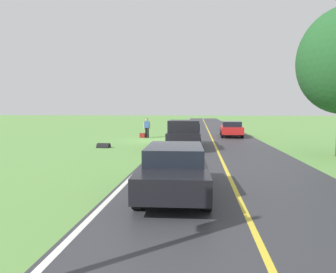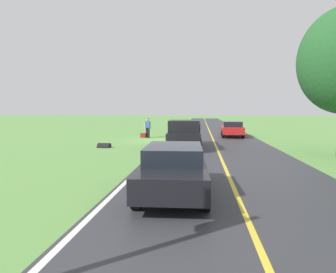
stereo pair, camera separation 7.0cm
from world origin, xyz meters
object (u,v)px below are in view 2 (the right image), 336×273
sedan_ahead_same_lane (174,168)px  sedan_near_oncoming (232,128)px  suitcase_carried (143,135)px  pickup_truck_passing (185,133)px  hitchhiker_walking (148,127)px

sedan_ahead_same_lane → sedan_near_oncoming: 19.05m
suitcase_carried → sedan_near_oncoming: size_ratio=0.10×
pickup_truck_passing → sedan_near_oncoming: bearing=-114.9°
sedan_ahead_same_lane → sedan_near_oncoming: (-3.69, -18.69, 0.00)m
sedan_ahead_same_lane → sedan_near_oncoming: same height
pickup_truck_passing → sedan_near_oncoming: 9.28m
sedan_near_oncoming → hitchhiker_walking: bearing=14.3°
hitchhiker_walking → pickup_truck_passing: pickup_truck_passing is taller
suitcase_carried → sedan_ahead_same_lane: sedan_ahead_same_lane is taller
hitchhiker_walking → suitcase_carried: size_ratio=3.80×
pickup_truck_passing → sedan_ahead_same_lane: 10.28m
hitchhiker_walking → sedan_near_oncoming: hitchhiker_walking is taller
pickup_truck_passing → sedan_ahead_same_lane: pickup_truck_passing is taller
pickup_truck_passing → sedan_near_oncoming: (-3.91, -8.41, -0.21)m
sedan_ahead_same_lane → sedan_near_oncoming: bearing=-101.2°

